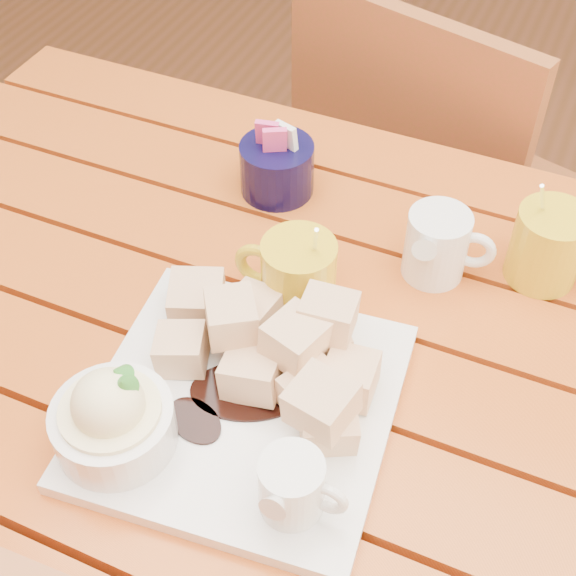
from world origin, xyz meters
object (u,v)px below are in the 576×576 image
at_px(table, 299,406).
at_px(dessert_plate, 223,396).
at_px(chair_far, 424,192).
at_px(coffee_mug_right, 550,246).
at_px(coffee_mug_left, 296,275).

distance_m(table, dessert_plate, 0.18).
xyz_separation_m(dessert_plate, chair_far, (0.01, 0.72, -0.30)).
height_order(coffee_mug_right, chair_far, coffee_mug_right).
height_order(table, coffee_mug_left, coffee_mug_left).
xyz_separation_m(table, dessert_plate, (-0.03, -0.11, 0.14)).
bearing_deg(table, coffee_mug_right, 44.57).
bearing_deg(coffee_mug_right, dessert_plate, -127.81).
height_order(coffee_mug_left, coffee_mug_right, same).
height_order(table, dessert_plate, dessert_plate).
bearing_deg(coffee_mug_left, coffee_mug_right, 31.29).
distance_m(dessert_plate, coffee_mug_right, 0.40).
bearing_deg(table, chair_far, 91.78).
bearing_deg(coffee_mug_left, chair_far, 87.57).
bearing_deg(dessert_plate, coffee_mug_right, 52.64).
bearing_deg(coffee_mug_left, dessert_plate, -93.17).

